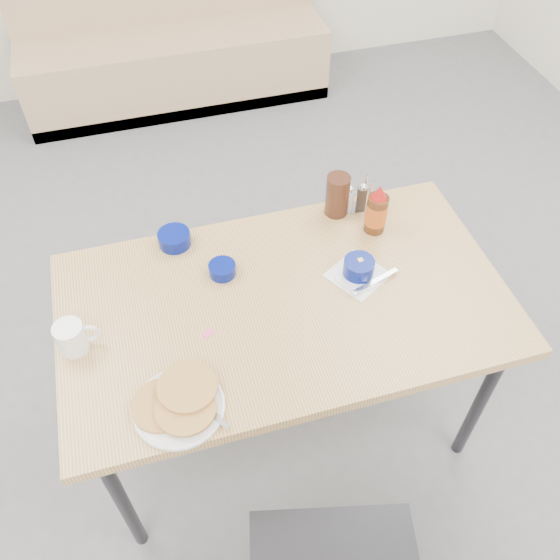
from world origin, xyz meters
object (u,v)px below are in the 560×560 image
object	(u,v)px
grits_setting	(359,269)
dining_table	(285,312)
creamer_bowl	(174,239)
amber_tumbler	(337,195)
coffee_mug	(73,337)
butter_bowl	(222,269)
pancake_plate	(179,404)
syrup_bottle	(377,211)
booth_bench	(172,43)
condiment_caddy	(355,199)

from	to	relation	value
grits_setting	dining_table	bearing A→B (deg)	-172.72
dining_table	creamer_bowl	distance (m)	0.45
amber_tumbler	grits_setting	bearing A→B (deg)	-96.24
dining_table	amber_tumbler	distance (m)	0.47
dining_table	coffee_mug	distance (m)	0.65
grits_setting	butter_bowl	size ratio (longest dim) A/B	2.71
pancake_plate	creamer_bowl	distance (m)	0.63
pancake_plate	creamer_bowl	size ratio (longest dim) A/B	2.29
grits_setting	amber_tumbler	world-z (taller)	amber_tumbler
creamer_bowl	butter_bowl	size ratio (longest dim) A/B	1.24
creamer_bowl	amber_tumbler	distance (m)	0.58
dining_table	coffee_mug	world-z (taller)	coffee_mug
grits_setting	syrup_bottle	size ratio (longest dim) A/B	1.25
coffee_mug	amber_tumbler	world-z (taller)	amber_tumbler
pancake_plate	butter_bowl	distance (m)	0.49
creamer_bowl	amber_tumbler	size ratio (longest dim) A/B	0.70
booth_bench	grits_setting	world-z (taller)	booth_bench
coffee_mug	amber_tumbler	size ratio (longest dim) A/B	0.81
dining_table	pancake_plate	bearing A→B (deg)	-143.58
creamer_bowl	dining_table	bearing A→B (deg)	-49.68
pancake_plate	grits_setting	distance (m)	0.71
booth_bench	coffee_mug	world-z (taller)	booth_bench
booth_bench	butter_bowl	xyz separation A→B (m)	(-0.16, -2.37, 0.43)
dining_table	condiment_caddy	bearing A→B (deg)	43.37
condiment_caddy	pancake_plate	bearing A→B (deg)	-137.75
creamer_bowl	syrup_bottle	xyz separation A→B (m)	(0.68, -0.12, 0.06)
grits_setting	amber_tumbler	size ratio (longest dim) A/B	1.53
booth_bench	dining_table	size ratio (longest dim) A/B	1.36
amber_tumbler	condiment_caddy	distance (m)	0.08
dining_table	syrup_bottle	world-z (taller)	syrup_bottle
pancake_plate	grits_setting	size ratio (longest dim) A/B	1.05
pancake_plate	butter_bowl	xyz separation A→B (m)	(0.22, 0.44, 0.00)
booth_bench	butter_bowl	distance (m)	2.42
booth_bench	syrup_bottle	xyz separation A→B (m)	(0.39, -2.31, 0.49)
coffee_mug	creamer_bowl	distance (m)	0.49
creamer_bowl	condiment_caddy	size ratio (longest dim) A/B	0.86
dining_table	grits_setting	world-z (taller)	grits_setting
amber_tumbler	butter_bowl	bearing A→B (deg)	-158.69
booth_bench	creamer_bowl	distance (m)	2.26
pancake_plate	syrup_bottle	world-z (taller)	syrup_bottle
pancake_plate	grits_setting	xyz separation A→B (m)	(0.64, 0.31, 0.01)
dining_table	grits_setting	distance (m)	0.27
dining_table	creamer_bowl	size ratio (longest dim) A/B	12.80
creamer_bowl	pancake_plate	bearing A→B (deg)	-98.36
pancake_plate	amber_tumbler	world-z (taller)	amber_tumbler
booth_bench	condiment_caddy	xyz separation A→B (m)	(0.36, -2.19, 0.45)
pancake_plate	condiment_caddy	distance (m)	0.97
coffee_mug	syrup_bottle	size ratio (longest dim) A/B	0.66
booth_bench	pancake_plate	xyz separation A→B (m)	(-0.38, -2.81, 0.43)
coffee_mug	butter_bowl	size ratio (longest dim) A/B	1.43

